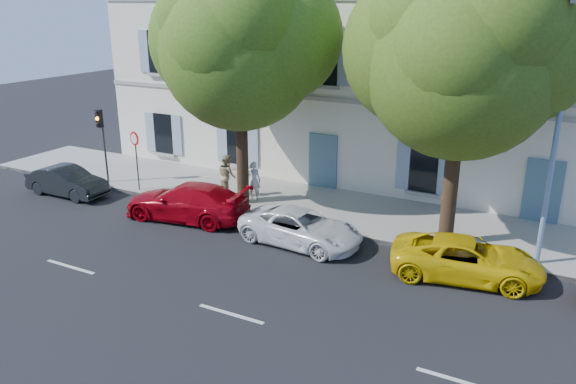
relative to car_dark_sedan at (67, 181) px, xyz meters
The scene contains 15 objects.
ground 11.59m from the car_dark_sedan, ahead, with size 90.00×90.00×0.00m, color black.
sidewalk 12.09m from the car_dark_sedan, 17.14° to the left, with size 36.00×4.50×0.15m, color #A09E96.
kerb 11.63m from the car_dark_sedan, ahead, with size 36.00×0.16×0.16m, color #9E998E.
building 15.77m from the car_dark_sedan, 38.90° to the left, with size 28.00×7.00×12.00m, color white.
car_dark_sedan is the anchor object (origin of this frame).
car_red_coupe 6.26m from the car_dark_sedan, ahead, with size 1.96×4.83×1.40m, color #A00410.
car_white_coupe 11.11m from the car_dark_sedan, ahead, with size 1.97×4.28×1.19m, color white.
car_yellow_supercar 16.60m from the car_dark_sedan, ahead, with size 2.04×4.43×1.23m, color yellow.
tree_left 9.49m from the car_dark_sedan, 18.14° to the left, with size 6.00×6.00×9.29m.
tree_right 16.62m from the car_dark_sedan, ahead, with size 6.04×6.04×9.30m.
traffic_light 2.65m from the car_dark_sedan, 75.66° to the left, with size 0.26×0.37×3.30m.
road_sign 3.28m from the car_dark_sedan, 33.46° to the left, with size 0.58×0.19×2.57m.
street_lamp 18.94m from the car_dark_sedan, ahead, with size 0.27×1.69×7.96m.
pedestrian_a 8.07m from the car_dark_sedan, 21.34° to the left, with size 0.59×0.39×1.62m, color silver.
pedestrian_b 6.94m from the car_dark_sedan, 23.07° to the left, with size 0.87×0.68×1.79m, color tan.
Camera 1 is at (7.44, -14.84, 7.85)m, focal length 35.00 mm.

